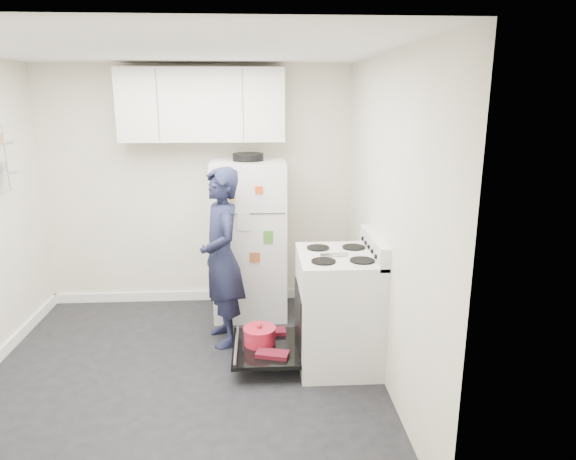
{
  "coord_description": "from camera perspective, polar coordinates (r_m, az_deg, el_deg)",
  "views": [
    {
      "loc": [
        0.63,
        -3.76,
        2.19
      ],
      "look_at": [
        0.89,
        0.57,
        1.05
      ],
      "focal_mm": 32.0,
      "sensor_mm": 36.0,
      "label": 1
    }
  ],
  "objects": [
    {
      "name": "room",
      "position": [
        3.97,
        -12.84,
        -0.0
      ],
      "size": [
        3.21,
        3.21,
        2.51
      ],
      "color": "black",
      "rests_on": "ground"
    },
    {
      "name": "electric_range",
      "position": [
        4.32,
        5.39,
        -8.86
      ],
      "size": [
        0.66,
        0.76,
        1.1
      ],
      "color": "silver",
      "rests_on": "ground"
    },
    {
      "name": "open_oven_door",
      "position": [
        4.41,
        -2.75,
        -12.35
      ],
      "size": [
        0.55,
        0.7,
        0.22
      ],
      "color": "black",
      "rests_on": "ground"
    },
    {
      "name": "refrigerator",
      "position": [
        5.2,
        -4.28,
        -0.88
      ],
      "size": [
        0.72,
        0.74,
        1.65
      ],
      "color": "white",
      "rests_on": "ground"
    },
    {
      "name": "upper_cabinets",
      "position": [
        5.21,
        -9.51,
        13.55
      ],
      "size": [
        1.6,
        0.33,
        0.7
      ],
      "primitive_type": "cube",
      "color": "silver",
      "rests_on": "room"
    },
    {
      "name": "person",
      "position": [
        4.58,
        -7.38,
        -3.07
      ],
      "size": [
        0.53,
        0.67,
        1.6
      ],
      "primitive_type": "imported",
      "rotation": [
        0.0,
        0.0,
        -1.29
      ],
      "color": "#191C38",
      "rests_on": "ground"
    }
  ]
}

